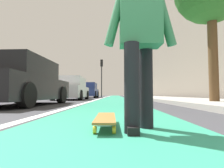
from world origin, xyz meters
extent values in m
plane|color=#38383D|center=(10.00, 0.00, 0.00)|extent=(80.00, 80.00, 0.00)
cube|color=#288466|center=(24.00, 0.00, 0.00)|extent=(56.00, 1.99, 0.00)
cube|color=silver|center=(20.00, 1.14, 0.00)|extent=(52.00, 0.16, 0.01)
cube|color=#9E9B93|center=(18.00, -3.56, 0.07)|extent=(52.00, 3.20, 0.13)
cube|color=gray|center=(22.00, -6.10, 6.95)|extent=(40.00, 1.20, 13.90)
cylinder|color=yellow|center=(1.19, 0.12, 0.04)|extent=(0.07, 0.03, 0.07)
cylinder|color=yellow|center=(1.19, -0.05, 0.04)|extent=(0.07, 0.03, 0.07)
cylinder|color=yellow|center=(0.59, 0.10, 0.04)|extent=(0.07, 0.03, 0.07)
cylinder|color=yellow|center=(0.59, -0.07, 0.04)|extent=(0.07, 0.03, 0.07)
cube|color=silver|center=(1.19, 0.03, 0.08)|extent=(0.06, 0.12, 0.02)
cube|color=silver|center=(0.59, 0.02, 0.08)|extent=(0.06, 0.12, 0.02)
cube|color=olive|center=(0.89, 0.03, 0.10)|extent=(0.84, 0.22, 0.02)
cylinder|color=black|center=(0.62, -0.23, 0.41)|extent=(0.14, 0.14, 0.82)
cylinder|color=black|center=(0.88, -0.40, 0.41)|extent=(0.14, 0.14, 0.82)
cube|color=black|center=(0.62, -0.23, 0.04)|extent=(0.26, 0.11, 0.07)
cube|color=#33724C|center=(0.74, -0.32, 1.12)|extent=(0.25, 0.41, 0.60)
cylinder|color=#33724C|center=(0.73, -0.08, 1.12)|extent=(0.10, 0.24, 0.60)
cylinder|color=#33724C|center=(0.74, -0.56, 1.12)|extent=(0.10, 0.24, 0.60)
cube|color=black|center=(4.72, 2.92, 0.53)|extent=(4.23, 1.94, 0.70)
cube|color=black|center=(4.57, 2.93, 1.18)|extent=(2.35, 1.73, 0.60)
cube|color=#4C606B|center=(5.71, 2.89, 1.18)|extent=(0.09, 1.58, 0.51)
cylinder|color=black|center=(6.04, 3.73, 0.32)|extent=(0.65, 0.24, 0.64)
cylinder|color=black|center=(5.98, 2.03, 0.32)|extent=(0.65, 0.24, 0.64)
cylinder|color=black|center=(3.40, 2.11, 0.32)|extent=(0.65, 0.24, 0.64)
cube|color=silver|center=(10.84, 2.82, 0.51)|extent=(4.55, 1.80, 0.70)
cube|color=silver|center=(10.69, 2.81, 1.16)|extent=(2.52, 1.62, 0.60)
cube|color=#4C606B|center=(11.93, 2.84, 1.16)|extent=(0.07, 1.50, 0.51)
cylinder|color=black|center=(12.22, 3.66, 0.30)|extent=(0.61, 0.23, 0.60)
cylinder|color=black|center=(12.26, 2.04, 0.30)|extent=(0.61, 0.23, 0.60)
cylinder|color=black|center=(9.42, 3.59, 0.30)|extent=(0.61, 0.23, 0.60)
cylinder|color=black|center=(9.46, 1.98, 0.30)|extent=(0.61, 0.23, 0.60)
cube|color=navy|center=(17.12, 2.71, 0.54)|extent=(4.26, 1.83, 0.70)
cube|color=navy|center=(16.97, 2.70, 1.19)|extent=(2.35, 1.67, 0.60)
cube|color=#4C606B|center=(18.13, 2.71, 1.19)|extent=(0.05, 1.58, 0.51)
cylinder|color=black|center=(18.42, 3.57, 0.33)|extent=(0.67, 0.23, 0.67)
cylinder|color=black|center=(18.44, 1.86, 0.33)|extent=(0.67, 0.23, 0.67)
cylinder|color=black|center=(15.79, 3.55, 0.33)|extent=(0.67, 0.23, 0.67)
cylinder|color=black|center=(15.81, 1.84, 0.33)|extent=(0.67, 0.23, 0.67)
cylinder|color=#2D2D2D|center=(19.80, 1.54, 1.79)|extent=(0.12, 0.12, 3.59)
cube|color=black|center=(19.80, 1.54, 3.99)|extent=(0.24, 0.28, 0.80)
sphere|color=#360606|center=(19.93, 1.54, 4.25)|extent=(0.16, 0.16, 0.16)
sphere|color=gold|center=(19.93, 1.54, 3.99)|extent=(0.16, 0.16, 0.16)
sphere|color=black|center=(19.93, 1.54, 3.73)|extent=(0.16, 0.16, 0.16)
cylinder|color=brown|center=(4.67, -3.16, 1.50)|extent=(0.29, 0.29, 3.00)
camera|label=1|loc=(-1.02, -0.08, 0.35)|focal=28.94mm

